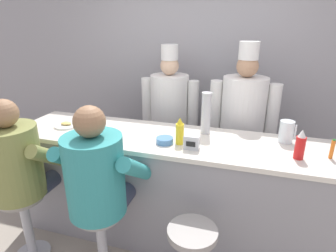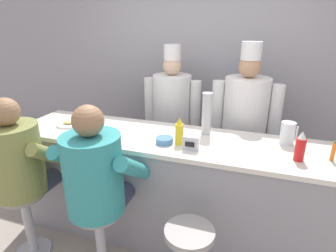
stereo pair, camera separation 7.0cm
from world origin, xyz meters
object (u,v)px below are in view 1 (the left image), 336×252
Objects in this scene: cereal_bowl at (165,140)px; coffee_mug_blue at (109,133)px; ketchup_bottle_red at (300,145)px; cup_stack_steel at (206,113)px; breakfast_plate at (66,125)px; water_pitcher_clear at (286,132)px; napkin_dispenser_chrome at (192,142)px; mustard_bottle_yellow at (180,132)px; diner_seated_olive at (18,165)px; diner_seated_teal at (98,178)px; cook_in_whites_near at (169,113)px; cook_in_whites_far at (242,121)px; hot_sauce_bottle_orange at (332,149)px.

cereal_bowl is 0.52m from coffee_mug_blue.
ketchup_bottle_red is at bearing 1.48° from coffee_mug_blue.
ketchup_bottle_red is 0.61× the size of cup_stack_steel.
breakfast_plate is 1.58× the size of cereal_bowl.
water_pitcher_clear is at bearing 102.95° from ketchup_bottle_red.
ketchup_bottle_red reaches higher than napkin_dispenser_chrome.
mustard_bottle_yellow is at bearing -3.90° from breakfast_plate.
water_pitcher_clear is 0.49× the size of cup_stack_steel.
diner_seated_olive reaches higher than ketchup_bottle_red.
diner_seated_teal is (0.14, -0.45, -0.18)m from coffee_mug_blue.
cup_stack_steel reaches higher than coffee_mug_blue.
cup_stack_steel is (1.34, 0.23, 0.18)m from breakfast_plate.
diner_seated_teal is at bearing -135.28° from mustard_bottle_yellow.
cup_stack_steel is at bearing -51.20° from cook_in_whites_near.
cook_in_whites_near is at bearing 170.40° from cook_in_whites_far.
diner_seated_teal is 0.81× the size of cook_in_whites_far.
diner_seated_teal is at bearing 0.05° from diner_seated_olive.
cereal_bowl is (-0.98, -0.33, -0.07)m from water_pitcher_clear.
mustard_bottle_yellow is 1.01× the size of breakfast_plate.
breakfast_plate is 1.20m from cook_in_whites_near.
cook_in_whites_near reaches higher than cereal_bowl.
water_pitcher_clear reaches higher than coffee_mug_blue.
coffee_mug_blue is at bearing -176.37° from hot_sauce_bottle_orange.
cup_stack_steel is 0.41m from napkin_dispenser_chrome.
cereal_bowl is at bearing -167.23° from mustard_bottle_yellow.
cup_stack_steel is 0.21× the size of cook_in_whites_far.
cook_in_whites_far is (-0.38, 0.54, -0.13)m from water_pitcher_clear.
mustard_bottle_yellow is at bearing 4.07° from coffee_mug_blue.
cook_in_whites_far reaches higher than coffee_mug_blue.
cook_in_whites_far is (1.65, 0.76, -0.05)m from breakfast_plate.
breakfast_plate is at bearing 179.72° from hot_sauce_bottle_orange.
cup_stack_steel is at bearing 23.62° from coffee_mug_blue.
cereal_bowl is at bearing -75.60° from cook_in_whites_near.
water_pitcher_clear is at bearing -29.12° from cook_in_whites_near.
ketchup_bottle_red is 2.10m from breakfast_plate.
breakfast_plate is 0.16× the size of diner_seated_olive.
diner_seated_olive is (-1.12, -0.47, -0.17)m from cereal_bowl.
diner_seated_olive is (-0.60, -0.45, -0.18)m from coffee_mug_blue.
mustard_bottle_yellow is 0.16× the size of diner_seated_olive.
diner_seated_teal reaches higher than breakfast_plate.
cook_in_whites_near is (0.26, 1.03, -0.11)m from coffee_mug_blue.
coffee_mug_blue is 0.76m from napkin_dispenser_chrome.
mustard_bottle_yellow is at bearing 21.81° from diner_seated_olive.
cook_in_whites_far is (0.98, 1.34, 0.10)m from diner_seated_teal.
coffee_mug_blue is (-0.64, -0.05, -0.07)m from mustard_bottle_yellow.
napkin_dispenser_chrome is 0.07× the size of cook_in_whites_far.
cereal_bowl is 1.23m from diner_seated_olive.
water_pitcher_clear is at bearing 20.75° from diner_seated_olive.
ketchup_bottle_red is 0.16× the size of diner_seated_olive.
diner_seated_olive is (-1.36, -0.42, -0.20)m from napkin_dispenser_chrome.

